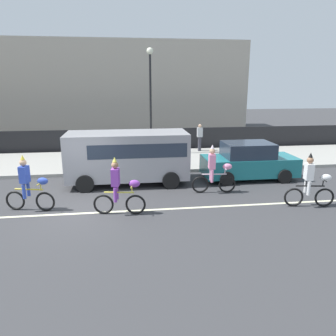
{
  "coord_description": "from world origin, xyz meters",
  "views": [
    {
      "loc": [
        1.67,
        -10.84,
        4.2
      ],
      "look_at": [
        3.3,
        1.2,
        1.0
      ],
      "focal_mm": 35.0,
      "sensor_mm": 36.0,
      "label": 1
    }
  ],
  "objects_px": {
    "parade_cyclist_pink": "(215,172)",
    "street_lamp_post": "(150,86)",
    "parade_cyclist_purple": "(119,190)",
    "parade_cyclist_zebra": "(311,183)",
    "parade_cyclist_cobalt": "(29,187)",
    "parked_van_grey": "(129,154)",
    "pedestrian_onlooker": "(200,137)",
    "parked_car_teal": "(249,162)"
  },
  "relations": [
    {
      "from": "pedestrian_onlooker",
      "to": "parade_cyclist_pink",
      "type": "bearing_deg",
      "value": -98.59
    },
    {
      "from": "parked_car_teal",
      "to": "street_lamp_post",
      "type": "height_order",
      "value": "street_lamp_post"
    },
    {
      "from": "parade_cyclist_purple",
      "to": "parked_car_teal",
      "type": "relative_size",
      "value": 0.47
    },
    {
      "from": "parked_van_grey",
      "to": "parade_cyclist_purple",
      "type": "bearing_deg",
      "value": -96.67
    },
    {
      "from": "pedestrian_onlooker",
      "to": "parade_cyclist_cobalt",
      "type": "bearing_deg",
      "value": -133.08
    },
    {
      "from": "parade_cyclist_cobalt",
      "to": "parked_van_grey",
      "type": "bearing_deg",
      "value": 38.67
    },
    {
      "from": "parade_cyclist_zebra",
      "to": "parked_car_teal",
      "type": "xyz_separation_m",
      "value": [
        -0.85,
        3.56,
        -0.06
      ]
    },
    {
      "from": "parade_cyclist_purple",
      "to": "street_lamp_post",
      "type": "bearing_deg",
      "value": 78.46
    },
    {
      "from": "parade_cyclist_purple",
      "to": "parade_cyclist_zebra",
      "type": "distance_m",
      "value": 6.5
    },
    {
      "from": "parade_cyclist_zebra",
      "to": "parked_van_grey",
      "type": "bearing_deg",
      "value": 149.33
    },
    {
      "from": "parked_van_grey",
      "to": "pedestrian_onlooker",
      "type": "relative_size",
      "value": 3.09
    },
    {
      "from": "parade_cyclist_cobalt",
      "to": "street_lamp_post",
      "type": "bearing_deg",
      "value": 58.96
    },
    {
      "from": "parade_cyclist_zebra",
      "to": "pedestrian_onlooker",
      "type": "relative_size",
      "value": 1.19
    },
    {
      "from": "parade_cyclist_zebra",
      "to": "parked_car_teal",
      "type": "bearing_deg",
      "value": 103.43
    },
    {
      "from": "parade_cyclist_cobalt",
      "to": "parked_van_grey",
      "type": "distance_m",
      "value": 4.34
    },
    {
      "from": "street_lamp_post",
      "to": "pedestrian_onlooker",
      "type": "relative_size",
      "value": 3.62
    },
    {
      "from": "parade_cyclist_purple",
      "to": "parade_cyclist_pink",
      "type": "height_order",
      "value": "same"
    },
    {
      "from": "parade_cyclist_cobalt",
      "to": "parade_cyclist_pink",
      "type": "bearing_deg",
      "value": 8.3
    },
    {
      "from": "parade_cyclist_cobalt",
      "to": "parked_van_grey",
      "type": "relative_size",
      "value": 0.38
    },
    {
      "from": "parade_cyclist_purple",
      "to": "street_lamp_post",
      "type": "xyz_separation_m",
      "value": [
        1.75,
        8.56,
        3.15
      ]
    },
    {
      "from": "parked_van_grey",
      "to": "parade_cyclist_zebra",
      "type": "bearing_deg",
      "value": -30.67
    },
    {
      "from": "parade_cyclist_cobalt",
      "to": "parade_cyclist_purple",
      "type": "distance_m",
      "value": 3.06
    },
    {
      "from": "parade_cyclist_purple",
      "to": "parked_van_grey",
      "type": "height_order",
      "value": "parked_van_grey"
    },
    {
      "from": "parade_cyclist_cobalt",
      "to": "parked_car_teal",
      "type": "height_order",
      "value": "parade_cyclist_cobalt"
    },
    {
      "from": "parade_cyclist_cobalt",
      "to": "street_lamp_post",
      "type": "xyz_separation_m",
      "value": [
        4.72,
        7.85,
        3.15
      ]
    },
    {
      "from": "parade_cyclist_cobalt",
      "to": "parade_cyclist_purple",
      "type": "relative_size",
      "value": 1.0
    },
    {
      "from": "parade_cyclist_pink",
      "to": "parade_cyclist_zebra",
      "type": "distance_m",
      "value": 3.43
    },
    {
      "from": "parade_cyclist_purple",
      "to": "parked_car_teal",
      "type": "distance_m",
      "value": 6.57
    },
    {
      "from": "parked_car_teal",
      "to": "parade_cyclist_purple",
      "type": "bearing_deg",
      "value": -149.22
    },
    {
      "from": "pedestrian_onlooker",
      "to": "street_lamp_post",
      "type": "bearing_deg",
      "value": -172.76
    },
    {
      "from": "parade_cyclist_pink",
      "to": "pedestrian_onlooker",
      "type": "relative_size",
      "value": 1.19
    },
    {
      "from": "street_lamp_post",
      "to": "pedestrian_onlooker",
      "type": "xyz_separation_m",
      "value": [
        2.97,
        0.38,
        -2.97
      ]
    },
    {
      "from": "parade_cyclist_purple",
      "to": "parade_cyclist_zebra",
      "type": "bearing_deg",
      "value": -1.77
    },
    {
      "from": "parked_van_grey",
      "to": "pedestrian_onlooker",
      "type": "distance_m",
      "value": 7.02
    },
    {
      "from": "parade_cyclist_cobalt",
      "to": "parade_cyclist_pink",
      "type": "height_order",
      "value": "same"
    },
    {
      "from": "parade_cyclist_cobalt",
      "to": "parade_cyclist_zebra",
      "type": "xyz_separation_m",
      "value": [
        9.47,
        -0.92,
        0.0
      ]
    },
    {
      "from": "parked_van_grey",
      "to": "street_lamp_post",
      "type": "distance_m",
      "value": 5.97
    },
    {
      "from": "parade_cyclist_pink",
      "to": "street_lamp_post",
      "type": "relative_size",
      "value": 0.33
    },
    {
      "from": "parade_cyclist_zebra",
      "to": "street_lamp_post",
      "type": "height_order",
      "value": "street_lamp_post"
    },
    {
      "from": "parked_van_grey",
      "to": "pedestrian_onlooker",
      "type": "xyz_separation_m",
      "value": [
        4.32,
        5.53,
        -0.27
      ]
    },
    {
      "from": "parade_cyclist_purple",
      "to": "parked_van_grey",
      "type": "xyz_separation_m",
      "value": [
        0.4,
        3.41,
        0.44
      ]
    },
    {
      "from": "parade_cyclist_cobalt",
      "to": "pedestrian_onlooker",
      "type": "distance_m",
      "value": 11.26
    }
  ]
}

